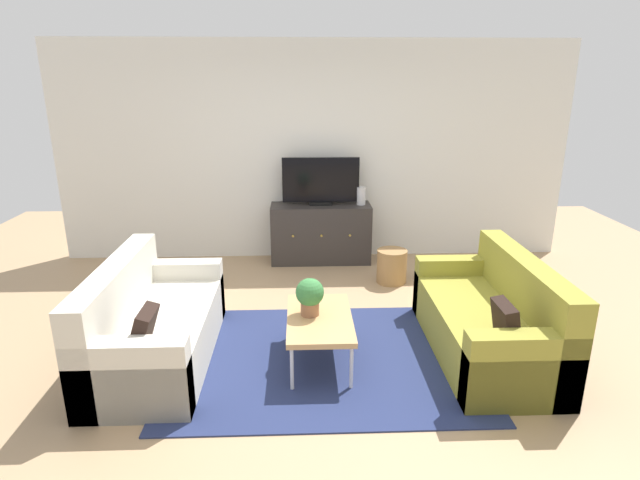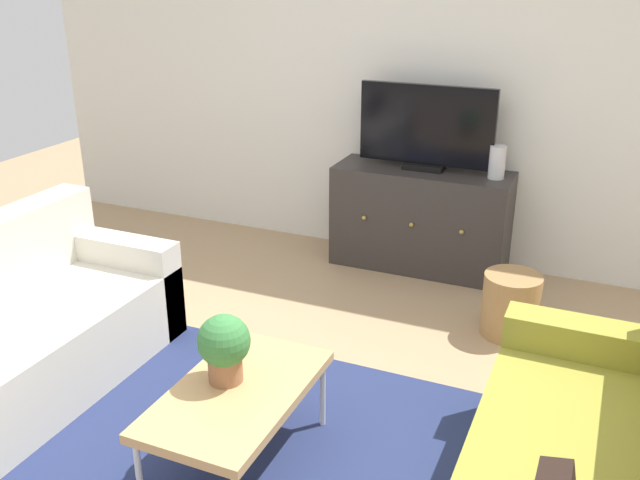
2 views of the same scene
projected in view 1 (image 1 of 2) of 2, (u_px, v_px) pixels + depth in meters
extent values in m
plane|color=tan|center=(323.00, 350.00, 4.43)|extent=(10.00, 10.00, 0.00)
cube|color=silver|center=(314.00, 152.00, 6.45)|extent=(6.40, 0.12, 2.70)
cube|color=navy|center=(324.00, 358.00, 4.28)|extent=(2.50, 1.90, 0.01)
cube|color=beige|center=(160.00, 336.00, 4.22)|extent=(0.82, 1.72, 0.43)
cube|color=beige|center=(119.00, 314.00, 4.14)|extent=(0.20, 1.72, 0.84)
cube|color=beige|center=(180.00, 290.00, 4.92)|extent=(0.82, 0.18, 0.59)
cube|color=beige|center=(129.00, 380.00, 3.46)|extent=(0.82, 0.18, 0.59)
cube|color=black|center=(143.00, 329.00, 3.61)|extent=(0.19, 0.30, 0.32)
cube|color=olive|center=(483.00, 330.00, 4.32)|extent=(0.82, 1.72, 0.43)
cube|color=olive|center=(522.00, 307.00, 4.27)|extent=(0.20, 1.72, 0.84)
cube|color=olive|center=(457.00, 286.00, 5.03)|extent=(0.82, 0.18, 0.59)
cube|color=olive|center=(522.00, 372.00, 3.56)|extent=(0.82, 0.18, 0.59)
cube|color=black|center=(506.00, 323.00, 3.71)|extent=(0.15, 0.30, 0.31)
cube|color=tan|center=(320.00, 319.00, 4.14)|extent=(0.52, 0.90, 0.04)
cylinder|color=silver|center=(292.00, 369.00, 3.81)|extent=(0.03, 0.03, 0.36)
cylinder|color=silver|center=(351.00, 368.00, 3.82)|extent=(0.03, 0.03, 0.36)
cylinder|color=silver|center=(293.00, 319.00, 4.59)|extent=(0.03, 0.03, 0.36)
cylinder|color=silver|center=(342.00, 318.00, 4.60)|extent=(0.03, 0.03, 0.36)
cylinder|color=#936042|center=(310.00, 308.00, 4.16)|extent=(0.15, 0.15, 0.11)
sphere|color=#387A3D|center=(310.00, 292.00, 4.11)|extent=(0.23, 0.23, 0.23)
cube|color=#332D2B|center=(321.00, 233.00, 6.48)|extent=(1.24, 0.44, 0.74)
sphere|color=#B79338|center=(293.00, 236.00, 6.24)|extent=(0.03, 0.03, 0.03)
sphere|color=#B79338|center=(322.00, 236.00, 6.25)|extent=(0.03, 0.03, 0.03)
sphere|color=#B79338|center=(350.00, 235.00, 6.26)|extent=(0.03, 0.03, 0.03)
cube|color=black|center=(321.00, 203.00, 6.38)|extent=(0.28, 0.16, 0.04)
cube|color=black|center=(321.00, 180.00, 6.29)|extent=(0.95, 0.04, 0.55)
cylinder|color=silver|center=(361.00, 196.00, 6.36)|extent=(0.11, 0.11, 0.22)
cylinder|color=#9E7547|center=(392.00, 266.00, 5.85)|extent=(0.34, 0.34, 0.38)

